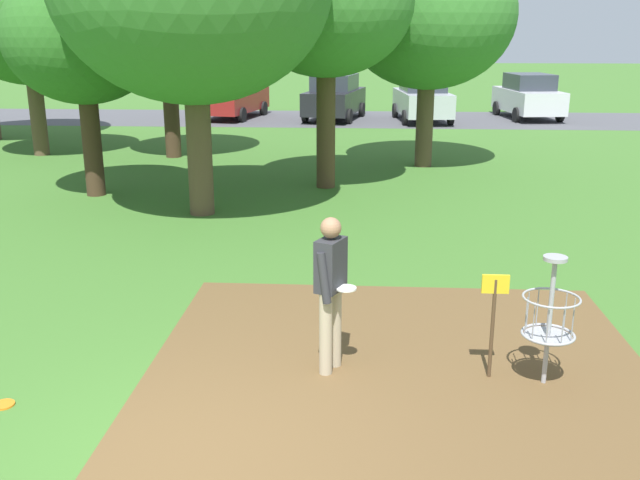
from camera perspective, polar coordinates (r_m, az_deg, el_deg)
ground_plane at (r=6.44m, az=-11.07°, el=-17.35°), size 160.00×160.00×0.00m
dirt_tee_pad at (r=7.98m, az=6.29°, el=-10.07°), size 5.47×5.14×0.01m
disc_golf_basket at (r=7.66m, az=17.44°, el=-5.76°), size 0.98×0.58×1.39m
player_throwing at (r=7.51m, az=0.87°, el=-3.67°), size 0.45×0.49×1.71m
frisbee_by_tee at (r=7.84m, az=-23.97°, el=-11.94°), size 0.21×0.21×0.02m
tree_mid_left at (r=19.46m, az=8.71°, el=17.34°), size 4.47×4.47×5.85m
tree_mid_center at (r=16.54m, az=0.49°, el=18.47°), size 3.89×3.89×5.83m
tree_mid_right at (r=22.65m, az=-22.34°, el=15.84°), size 4.18×4.18×5.59m
tree_far_left at (r=16.46m, az=-18.46°, el=15.06°), size 3.32×3.32×4.84m
tree_far_center at (r=21.17m, az=-12.30°, el=18.24°), size 4.14×4.14×6.15m
parking_lot_strip at (r=30.39m, az=0.81°, el=9.68°), size 36.00×6.00×0.01m
parked_car_leftmost at (r=30.76m, az=-6.99°, el=11.37°), size 2.58×4.47×1.84m
parked_car_center_left at (r=30.01m, az=1.17°, el=11.36°), size 2.55×4.46×1.84m
parked_car_center_right at (r=29.72m, az=8.18°, el=11.15°), size 2.32×4.37×1.84m
parked_car_rightmost at (r=31.61m, az=16.31°, el=10.97°), size 2.40×4.41×1.84m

